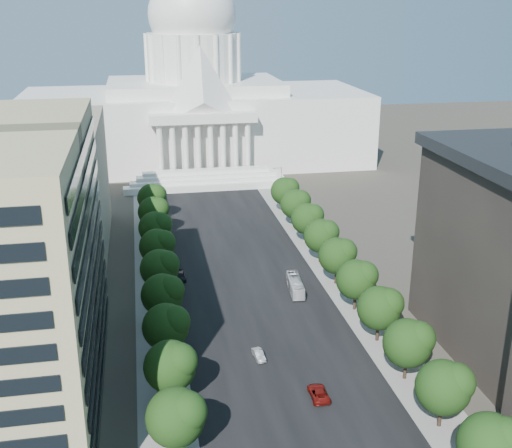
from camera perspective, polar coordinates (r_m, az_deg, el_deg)
road_asphalt at (r=146.98m, az=-1.73°, el=-2.95°), size 30.00×260.00×0.01m
sidewalk_left at (r=145.56m, az=-9.16°, el=-3.43°), size 8.00×260.00×0.02m
sidewalk_right at (r=150.80m, az=5.42°, el=-2.44°), size 8.00×260.00×0.02m
capitol at (r=233.06m, az=-5.44°, el=10.40°), size 120.00×56.00×73.00m
office_block_left_far at (r=152.62m, az=-20.53°, el=2.61°), size 38.00×52.00×30.00m
tree_l_b at (r=84.19m, az=-6.93°, el=-16.57°), size 7.79×7.60×9.97m
tree_l_c at (r=94.19m, az=-7.45°, el=-12.33°), size 7.79×7.60×9.97m
tree_l_d at (r=104.61m, az=-7.85°, el=-8.92°), size 7.79×7.60×9.97m
tree_l_e at (r=115.34m, az=-8.17°, el=-6.14°), size 7.79×7.60×9.97m
tree_l_f at (r=126.30m, az=-8.44°, el=-3.83°), size 7.79×7.60×9.97m
tree_l_g at (r=137.44m, az=-8.66°, el=-1.90°), size 7.79×7.60×9.97m
tree_l_h at (r=148.70m, az=-8.84°, el=-0.25°), size 7.79×7.60×9.97m
tree_l_i at (r=160.08m, az=-9.01°, el=1.16°), size 7.79×7.60×9.97m
tree_l_j at (r=171.54m, az=-9.14°, el=2.38°), size 7.79×7.60×9.97m
tree_r_a at (r=84.18m, az=20.33°, el=-17.80°), size 7.79×7.60×9.97m
tree_r_b at (r=92.64m, az=16.56°, el=-13.64°), size 7.79×7.60×9.97m
tree_r_c at (r=101.82m, az=13.54°, el=-10.15°), size 7.79×7.60×9.97m
tree_r_d at (r=111.53m, az=11.09°, el=-7.24°), size 7.79×7.60×9.97m
tree_r_e at (r=121.65m, az=9.06°, el=-4.79°), size 7.79×7.60×9.97m
tree_r_f at (r=132.09m, az=7.36°, el=-2.72°), size 7.79×7.60×9.97m
tree_r_g at (r=142.77m, az=5.92°, el=-0.96°), size 7.79×7.60×9.97m
tree_r_h at (r=153.65m, az=4.68°, el=0.56°), size 7.79×7.60×9.97m
tree_r_i at (r=164.68m, az=3.60°, el=1.88°), size 7.79×7.60×9.97m
tree_r_j at (r=175.84m, az=2.66°, el=3.03°), size 7.79×7.60×9.97m
streetlight_b at (r=102.10m, az=14.52°, el=-10.56°), size 2.61×0.44×9.00m
streetlight_c at (r=122.58m, az=9.71°, el=-4.96°), size 2.61×0.44×9.00m
streetlight_d at (r=144.49m, az=6.38°, el=-0.99°), size 2.61×0.44×9.00m
streetlight_e at (r=167.27m, az=3.94°, el=1.92°), size 2.61×0.44×9.00m
streetlight_f at (r=190.61m, az=2.09°, el=4.12°), size 2.61×0.44×9.00m
car_silver at (r=107.10m, az=0.24°, el=-11.56°), size 1.88×4.19×1.34m
car_red at (r=98.26m, az=5.58°, el=-14.73°), size 2.59×5.46×1.51m
car_dark_b at (r=135.98m, az=-6.71°, el=-4.67°), size 2.21×4.93×1.40m
city_bus at (r=129.70m, az=3.52°, el=-5.44°), size 3.30×10.36×2.84m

